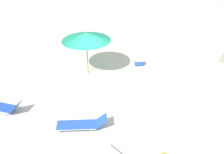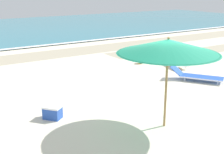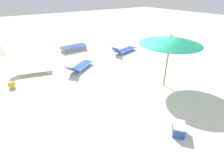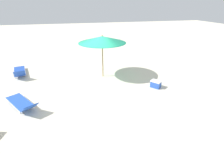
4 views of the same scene
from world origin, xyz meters
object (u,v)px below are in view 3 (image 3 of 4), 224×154
beach_ball (12,85)px  lounger_stack (74,48)px  cooler_box (179,129)px  sun_lounger_under_umbrella (80,66)px  sun_lounger_near_water_left (124,50)px  sun_lounger_beside_umbrella (30,71)px  beach_umbrella (170,40)px

beach_ball → lounger_stack: bearing=-52.7°
lounger_stack → cooler_box: 9.68m
sun_lounger_under_umbrella → beach_ball: bearing=57.9°
sun_lounger_under_umbrella → cooler_box: sun_lounger_under_umbrella is taller
beach_ball → sun_lounger_near_water_left: bearing=-82.2°
sun_lounger_under_umbrella → sun_lounger_beside_umbrella: size_ratio=0.92×
beach_ball → sun_lounger_beside_umbrella: bearing=-44.9°
beach_umbrella → sun_lounger_under_umbrella: beach_umbrella is taller
sun_lounger_beside_umbrella → sun_lounger_near_water_left: bearing=-74.2°
sun_lounger_beside_umbrella → cooler_box: 7.76m
sun_lounger_beside_umbrella → cooler_box: bearing=-142.5°
sun_lounger_beside_umbrella → sun_lounger_near_water_left: sun_lounger_near_water_left is taller
sun_lounger_under_umbrella → sun_lounger_beside_umbrella: bearing=34.6°
beach_umbrella → cooler_box: (-2.35, 2.10, -1.99)m
lounger_stack → cooler_box: lounger_stack is taller
sun_lounger_under_umbrella → sun_lounger_beside_umbrella: sun_lounger_under_umbrella is taller
beach_umbrella → sun_lounger_beside_umbrella: bearing=45.2°
beach_umbrella → sun_lounger_under_umbrella: size_ratio=1.29×
lounger_stack → sun_lounger_near_water_left: (-2.47, -2.79, 0.01)m
beach_ball → cooler_box: bearing=-147.9°
beach_umbrella → sun_lounger_near_water_left: size_ratio=1.17×
lounger_stack → sun_lounger_beside_umbrella: (-2.42, 3.52, -0.00)m
lounger_stack → cooler_box: bearing=174.1°
beach_ball → cooler_box: (-6.17, -3.87, 0.03)m
beach_ball → cooler_box: 7.28m
sun_lounger_beside_umbrella → beach_ball: size_ratio=6.89×
lounger_stack → sun_lounger_beside_umbrella: size_ratio=0.87×
cooler_box → beach_umbrella: bearing=-170.8°
sun_lounger_beside_umbrella → cooler_box: size_ratio=3.64×
beach_ball → cooler_box: size_ratio=0.53×
lounger_stack → cooler_box: size_ratio=3.17×
sun_lounger_under_umbrella → sun_lounger_near_water_left: (0.92, -3.89, 0.00)m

